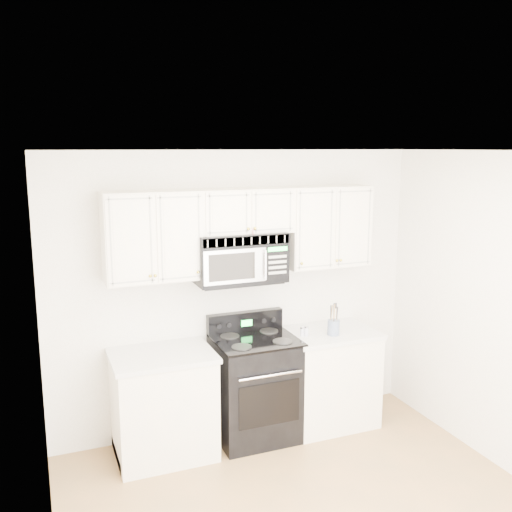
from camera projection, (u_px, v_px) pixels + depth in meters
room at (330, 354)px, 3.70m from camera, size 3.51×3.51×2.61m
base_cabinet_left at (163, 408)px, 4.88m from camera, size 0.86×0.65×0.92m
base_cabinet_right at (328, 380)px, 5.47m from camera, size 0.86×0.65×0.92m
range at (256, 386)px, 5.19m from camera, size 0.73×0.67×1.11m
upper_cabinets at (244, 227)px, 5.02m from camera, size 2.44×0.37×0.75m
microwave at (239, 257)px, 5.02m from camera, size 0.80×0.45×0.44m
utensil_crock at (334, 327)px, 5.24m from camera, size 0.11×0.11×0.30m
shaker_salt at (302, 331)px, 5.21m from camera, size 0.04×0.04×0.09m
shaker_pepper at (306, 331)px, 5.22m from camera, size 0.04×0.04×0.10m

